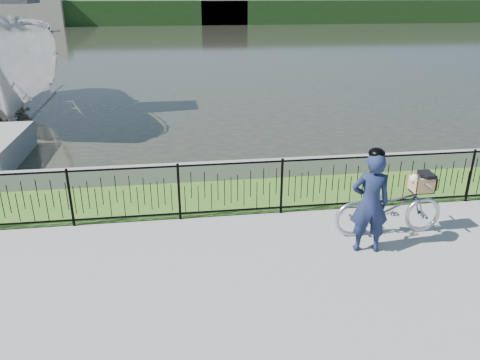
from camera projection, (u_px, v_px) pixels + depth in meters
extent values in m
plane|color=gray|center=(243.00, 258.00, 7.78)|extent=(120.00, 120.00, 0.00)
cube|color=#416A21|center=(226.00, 195.00, 10.16)|extent=(60.00, 2.00, 0.01)
plane|color=#29291F|center=(184.00, 46.00, 38.07)|extent=(120.00, 120.00, 0.00)
cube|color=gray|center=(221.00, 171.00, 11.01)|extent=(60.00, 0.30, 0.40)
cube|color=#1F3E17|center=(178.00, 12.00, 62.29)|extent=(120.00, 6.00, 3.00)
cube|color=#AD9F8A|center=(32.00, 10.00, 57.93)|extent=(8.00, 4.00, 4.00)
cube|color=#AD9F8A|center=(223.00, 12.00, 61.65)|extent=(6.00, 3.00, 3.20)
imported|color=#AFB4BB|center=(389.00, 207.00, 8.39)|extent=(2.00, 0.70, 1.05)
cube|color=black|center=(420.00, 191.00, 8.36)|extent=(0.38, 0.18, 0.02)
cube|color=#997647|center=(420.00, 190.00, 8.36)|extent=(0.36, 0.33, 0.01)
cube|color=#997647|center=(417.00, 180.00, 8.45)|extent=(0.36, 0.01, 0.28)
cube|color=#997647|center=(426.00, 187.00, 8.16)|extent=(0.36, 0.02, 0.28)
cube|color=#997647|center=(431.00, 183.00, 8.33)|extent=(0.01, 0.33, 0.28)
cube|color=#997647|center=(412.00, 184.00, 8.29)|extent=(0.01, 0.33, 0.28)
cube|color=black|center=(427.00, 174.00, 8.25)|extent=(0.20, 0.35, 0.06)
cube|color=black|center=(432.00, 182.00, 8.32)|extent=(0.02, 0.35, 0.22)
ellipsoid|color=silver|center=(420.00, 184.00, 8.31)|extent=(0.31, 0.22, 0.20)
sphere|color=silver|center=(414.00, 178.00, 8.22)|extent=(0.15, 0.15, 0.15)
sphere|color=silver|center=(412.00, 180.00, 8.21)|extent=(0.07, 0.07, 0.07)
sphere|color=black|center=(411.00, 181.00, 8.20)|extent=(0.02, 0.02, 0.02)
cone|color=olive|center=(413.00, 174.00, 8.26)|extent=(0.06, 0.08, 0.08)
cone|color=olive|center=(417.00, 176.00, 8.17)|extent=(0.06, 0.08, 0.08)
imported|color=#161E3E|center=(370.00, 203.00, 7.72)|extent=(0.70, 0.52, 1.75)
ellipsoid|color=black|center=(376.00, 154.00, 7.40)|extent=(0.26, 0.29, 0.18)
imported|color=#B9B9B9|center=(10.00, 65.00, 16.05)|extent=(5.61, 9.76, 3.55)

